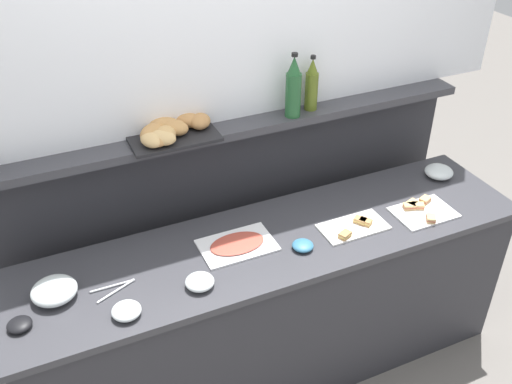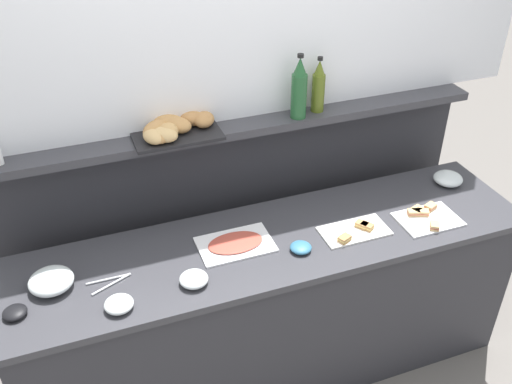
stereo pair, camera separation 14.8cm
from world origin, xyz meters
name	(u,v)px [view 1 (the left image)]	position (x,y,z in m)	size (l,w,h in m)	color
ground_plane	(231,296)	(0.00, 0.60, 0.00)	(12.00, 12.00, 0.00)	slate
buffet_counter	(274,308)	(0.00, 0.00, 0.44)	(2.45, 0.61, 0.88)	#2D2D33
back_ledge_unit	(236,219)	(0.00, 0.48, 0.68)	(2.45, 0.22, 1.29)	#2D2D33
sandwich_platter_front	(422,211)	(0.75, -0.11, 0.89)	(0.29, 0.21, 0.04)	white
sandwich_platter_side	(354,227)	(0.37, -0.08, 0.89)	(0.32, 0.17, 0.04)	white
cold_cuts_platter	(237,245)	(-0.18, 0.03, 0.89)	(0.34, 0.22, 0.02)	white
glass_bowl_large	(54,291)	(-0.98, 0.03, 0.91)	(0.18, 0.18, 0.07)	silver
glass_bowl_medium	(439,172)	(1.04, 0.13, 0.91)	(0.15, 0.15, 0.06)	silver
glass_bowl_small	(127,311)	(-0.74, -0.19, 0.90)	(0.12, 0.12, 0.05)	silver
glass_bowl_extra	(200,282)	(-0.42, -0.15, 0.90)	(0.12, 0.12, 0.05)	silver
condiment_bowl_cream	(303,246)	(0.08, -0.11, 0.90)	(0.10, 0.10, 0.03)	teal
condiment_bowl_dark	(19,325)	(-1.12, -0.09, 0.90)	(0.09, 0.09, 0.03)	black
serving_tongs	(115,288)	(-0.75, -0.03, 0.89)	(0.19, 0.08, 0.01)	#B7BABF
olive_oil_bottle	(312,86)	(0.38, 0.41, 1.41)	(0.06, 0.06, 0.28)	#56661E
wine_bottle_green	(293,88)	(0.27, 0.38, 1.43)	(0.08, 0.08, 0.32)	#23562D
bread_basket	(170,131)	(-0.35, 0.39, 1.33)	(0.41, 0.28, 0.08)	black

